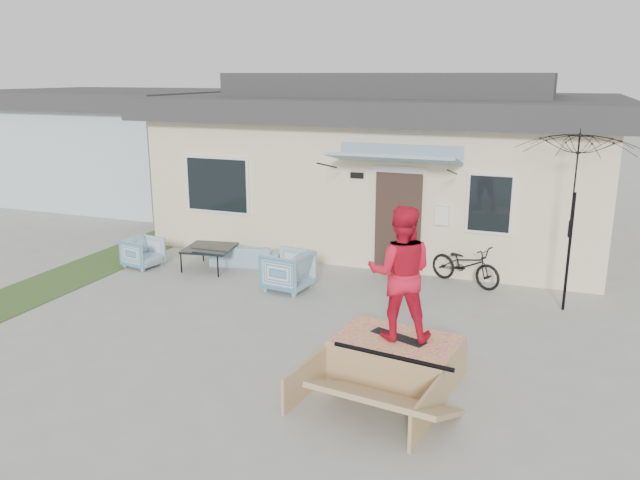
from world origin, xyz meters
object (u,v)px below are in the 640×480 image
(skater, at_px, (401,271))
(coffee_table, at_px, (210,258))
(loveseat, at_px, (247,251))
(skateboard, at_px, (398,336))
(armchair_left, at_px, (143,251))
(armchair_right, at_px, (288,269))
(skate_ramp, at_px, (396,358))
(patio_umbrella, at_px, (573,213))
(bicycle, at_px, (466,260))

(skater, bearing_deg, coffee_table, -46.30)
(loveseat, distance_m, skateboard, 5.83)
(armchair_left, relative_size, armchair_right, 0.84)
(skater, bearing_deg, armchair_left, -37.13)
(skate_ramp, bearing_deg, armchair_right, 143.53)
(armchair_right, relative_size, patio_umbrella, 0.33)
(patio_umbrella, height_order, skater, skater)
(skateboard, bearing_deg, skater, 0.00)
(coffee_table, xyz_separation_m, skater, (4.91, -3.32, 1.26))
(coffee_table, bearing_deg, patio_umbrella, 1.07)
(loveseat, height_order, coffee_table, loveseat)
(patio_umbrella, bearing_deg, skate_ramp, -121.42)
(skate_ramp, relative_size, skater, 1.19)
(skate_ramp, xyz_separation_m, skater, (0.01, 0.05, 1.23))
(armchair_right, height_order, patio_umbrella, patio_umbrella)
(skate_ramp, bearing_deg, loveseat, 145.47)
(skate_ramp, bearing_deg, armchair_left, 162.46)
(armchair_right, bearing_deg, skate_ramp, 53.61)
(bicycle, height_order, patio_umbrella, patio_umbrella)
(patio_umbrella, bearing_deg, coffee_table, -178.93)
(armchair_left, distance_m, skater, 7.07)
(patio_umbrella, bearing_deg, armchair_right, -171.46)
(armchair_left, bearing_deg, bicycle, -68.26)
(armchair_left, distance_m, skate_ramp, 7.00)
(bicycle, bearing_deg, loveseat, 118.80)
(armchair_right, distance_m, bicycle, 3.50)
(loveseat, height_order, bicycle, bicycle)
(bicycle, bearing_deg, skateboard, -159.67)
(loveseat, distance_m, patio_umbrella, 6.64)
(skateboard, relative_size, skater, 0.45)
(armchair_right, bearing_deg, patio_umbrella, 106.44)
(loveseat, height_order, skater, skater)
(armchair_left, bearing_deg, armchair_right, -83.16)
(bicycle, relative_size, skate_ramp, 0.71)
(armchair_right, height_order, skate_ramp, armchair_right)
(bicycle, bearing_deg, armchair_right, 140.42)
(loveseat, distance_m, armchair_right, 1.91)
(patio_umbrella, relative_size, skateboard, 3.15)
(loveseat, xyz_separation_m, coffee_table, (-0.58, -0.56, -0.06))
(armchair_left, distance_m, armchair_right, 3.50)
(loveseat, xyz_separation_m, skateboard, (4.33, -3.89, 0.27))
(patio_umbrella, xyz_separation_m, skate_ramp, (-2.14, -3.51, -1.48))
(coffee_table, relative_size, skateboard, 1.20)
(skateboard, bearing_deg, coffee_table, 167.03)
(skateboard, distance_m, skater, 0.94)
(loveseat, height_order, armchair_left, armchair_left)
(armchair_left, relative_size, coffee_table, 0.72)
(armchair_left, bearing_deg, patio_umbrella, -75.86)
(loveseat, bearing_deg, bicycle, 171.39)
(armchair_left, relative_size, patio_umbrella, 0.28)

